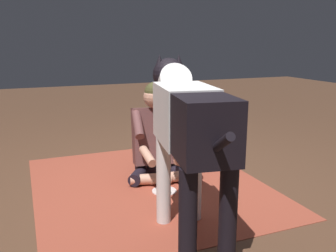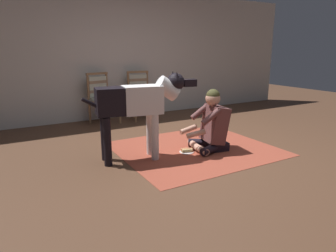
{
  "view_description": "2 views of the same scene",
  "coord_description": "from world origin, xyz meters",
  "px_view_note": "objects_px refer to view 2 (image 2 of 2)",
  "views": [
    {
      "loc": [
        -2.8,
        1.14,
        1.24
      ],
      "look_at": [
        -0.16,
        0.07,
        0.57
      ],
      "focal_mm": 38.88,
      "sensor_mm": 36.0,
      "label": 1
    },
    {
      "loc": [
        -2.38,
        -3.28,
        1.42
      ],
      "look_at": [
        -0.52,
        -0.01,
        0.46
      ],
      "focal_mm": 32.28,
      "sensor_mm": 36.0,
      "label": 2
    }
  ],
  "objects_px": {
    "person_sitting_on_floor": "(211,125)",
    "large_dog": "(138,103)",
    "dining_chair_right_of_pair": "(140,93)",
    "hot_dog_on_plate": "(187,151)",
    "dining_chair_left_of_pair": "(101,96)"
  },
  "relations": [
    {
      "from": "person_sitting_on_floor",
      "to": "hot_dog_on_plate",
      "type": "relative_size",
      "value": 4.29
    },
    {
      "from": "dining_chair_right_of_pair",
      "to": "large_dog",
      "type": "bearing_deg",
      "value": -114.92
    },
    {
      "from": "dining_chair_left_of_pair",
      "to": "large_dog",
      "type": "relative_size",
      "value": 0.65
    },
    {
      "from": "dining_chair_left_of_pair",
      "to": "person_sitting_on_floor",
      "type": "height_order",
      "value": "dining_chair_left_of_pair"
    },
    {
      "from": "dining_chair_right_of_pair",
      "to": "hot_dog_on_plate",
      "type": "bearing_deg",
      "value": -98.51
    },
    {
      "from": "dining_chair_right_of_pair",
      "to": "hot_dog_on_plate",
      "type": "height_order",
      "value": "dining_chair_right_of_pair"
    },
    {
      "from": "dining_chair_right_of_pair",
      "to": "person_sitting_on_floor",
      "type": "distance_m",
      "value": 2.39
    },
    {
      "from": "large_dog",
      "to": "person_sitting_on_floor",
      "type": "bearing_deg",
      "value": -9.39
    },
    {
      "from": "person_sitting_on_floor",
      "to": "dining_chair_right_of_pair",
      "type": "bearing_deg",
      "value": 90.71
    },
    {
      "from": "dining_chair_left_of_pair",
      "to": "large_dog",
      "type": "bearing_deg",
      "value": -95.28
    },
    {
      "from": "dining_chair_right_of_pair",
      "to": "large_dog",
      "type": "xyz_separation_m",
      "value": [
        -1.02,
        -2.21,
        0.21
      ]
    },
    {
      "from": "dining_chair_right_of_pair",
      "to": "dining_chair_left_of_pair",
      "type": "bearing_deg",
      "value": -179.85
    },
    {
      "from": "dining_chair_left_of_pair",
      "to": "large_dog",
      "type": "distance_m",
      "value": 2.22
    },
    {
      "from": "person_sitting_on_floor",
      "to": "large_dog",
      "type": "bearing_deg",
      "value": 170.61
    },
    {
      "from": "hot_dog_on_plate",
      "to": "large_dog",
      "type": "bearing_deg",
      "value": 170.61
    }
  ]
}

